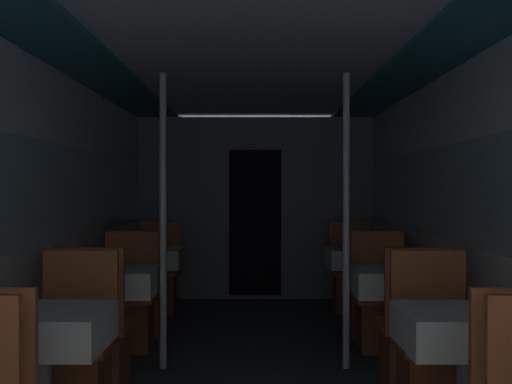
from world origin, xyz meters
name	(u,v)px	position (x,y,z in m)	size (l,w,h in m)	color
wall_left	(31,221)	(-1.48, 3.80, 1.15)	(0.05, 10.40, 2.23)	silver
wall_right	(484,221)	(1.48, 3.80, 1.15)	(0.05, 10.40, 2.23)	silver
ceiling_panel	(257,48)	(0.00, 3.80, 2.28)	(2.95, 10.40, 0.07)	silver
bulkhead_far	(258,208)	(0.00, 7.94, 1.11)	(2.89, 0.09, 2.23)	slate
dining_table_left_1	(44,334)	(-1.07, 2.73, 0.63)	(0.66, 0.66, 0.75)	#4C4C51
chair_left_far_1	(76,369)	(-1.07, 3.36, 0.29)	(0.46, 0.46, 0.98)	brown
dining_table_left_2	(117,285)	(-1.07, 4.55, 0.63)	(0.66, 0.66, 0.75)	#4C4C51
chair_left_near_2	(98,348)	(-1.07, 3.92, 0.29)	(0.46, 0.46, 0.98)	brown
chair_left_far_2	(132,314)	(-1.07, 5.18, 0.29)	(0.46, 0.46, 0.98)	brown
support_pole_left_2	(166,221)	(-0.69, 4.55, 1.12)	(0.05, 0.05, 2.23)	silver
dining_table_left_3	(153,260)	(-1.07, 6.37, 0.63)	(0.66, 0.66, 0.75)	#4C4C51
chair_left_near_3	(142,304)	(-1.07, 5.74, 0.29)	(0.46, 0.46, 0.98)	brown
chair_left_far_3	(161,285)	(-1.07, 6.99, 0.29)	(0.46, 0.46, 0.98)	brown
dining_table_right_1	(470,335)	(1.07, 2.73, 0.63)	(0.66, 0.66, 0.75)	#4C4C51
chair_right_far_1	(438,370)	(1.07, 3.36, 0.29)	(0.46, 0.46, 0.98)	brown
dining_table_right_2	(399,285)	(1.07, 4.55, 0.63)	(0.66, 0.66, 0.75)	#4C4C51
chair_right_near_2	(417,348)	(1.07, 3.92, 0.29)	(0.46, 0.46, 0.98)	brown
chair_right_far_2	(384,315)	(1.07, 5.18, 0.29)	(0.46, 0.46, 0.98)	brown
support_pole_right_2	(349,221)	(0.69, 4.55, 1.12)	(0.05, 0.05, 2.23)	silver
dining_table_right_3	(363,260)	(1.07, 6.37, 0.63)	(0.66, 0.66, 0.75)	#4C4C51
chair_right_near_3	(373,304)	(1.07, 5.74, 0.29)	(0.46, 0.46, 0.98)	brown
chair_right_far_3	(355,285)	(1.07, 6.99, 0.29)	(0.46, 0.46, 0.98)	brown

